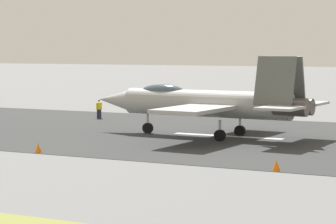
{
  "coord_description": "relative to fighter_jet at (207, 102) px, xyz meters",
  "views": [
    {
      "loc": [
        -19.71,
        47.98,
        6.07
      ],
      "look_at": [
        0.81,
        7.15,
        2.2
      ],
      "focal_mm": 80.17,
      "sensor_mm": 36.0,
      "label": 1
    }
  ],
  "objects": [
    {
      "name": "crew_person",
      "position": [
        13.95,
        -8.43,
        -1.56
      ],
      "size": [
        0.35,
        0.69,
        1.67
      ],
      "color": "#1E2338",
      "rests_on": "ground"
    },
    {
      "name": "marker_cone_mid",
      "position": [
        5.67,
        11.55,
        -2.12
      ],
      "size": [
        0.44,
        0.44,
        0.55
      ],
      "primitive_type": "cone",
      "color": "orange",
      "rests_on": "ground"
    },
    {
      "name": "marker_cone_near",
      "position": [
        -8.84,
        11.55,
        -2.12
      ],
      "size": [
        0.44,
        0.44,
        0.55
      ],
      "primitive_type": "cone",
      "color": "orange",
      "rests_on": "ground"
    },
    {
      "name": "fighter_jet",
      "position": [
        0.0,
        0.0,
        0.0
      ],
      "size": [
        16.62,
        13.51,
        5.59
      ],
      "color": "#A4A5A6",
      "rests_on": "ground"
    },
    {
      "name": "runway_strip",
      "position": [
        -0.89,
        -1.07,
        -2.39
      ],
      "size": [
        240.0,
        26.0,
        0.02
      ],
      "color": "#323435",
      "rests_on": "ground"
    },
    {
      "name": "ground_plane",
      "position": [
        -0.87,
        -1.07,
        -2.4
      ],
      "size": [
        400.0,
        400.0,
        0.0
      ],
      "primitive_type": "plane",
      "color": "slate"
    }
  ]
}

